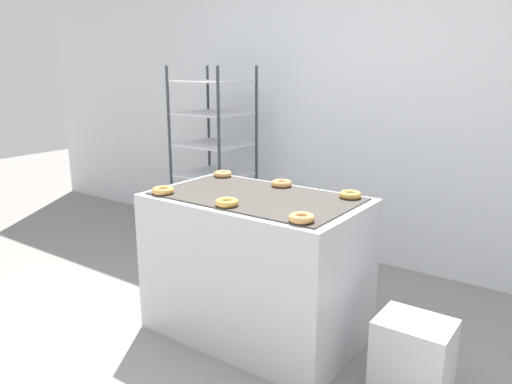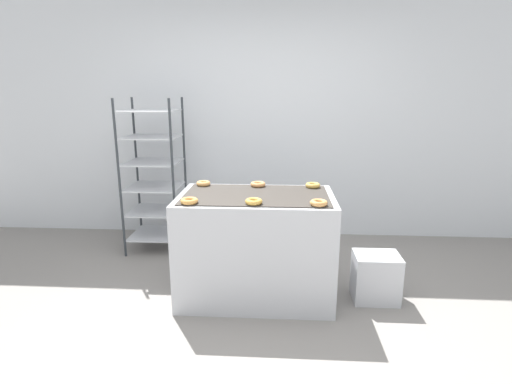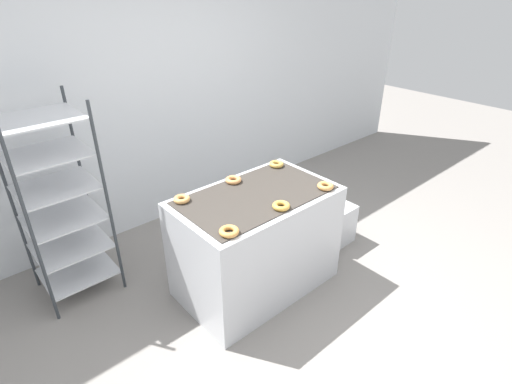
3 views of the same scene
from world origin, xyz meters
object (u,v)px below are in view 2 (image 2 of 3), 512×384
(glaze_bin, at_px, (376,277))
(donut_near_right, at_px, (319,203))
(donut_far_center, at_px, (257,184))
(fryer_machine, at_px, (256,246))
(donut_far_right, at_px, (313,185))
(donut_near_center, at_px, (254,201))
(donut_far_left, at_px, (203,183))
(donut_near_left, at_px, (189,201))
(baking_rack_cart, at_px, (154,175))

(glaze_bin, bearing_deg, donut_near_right, -153.89)
(glaze_bin, bearing_deg, donut_far_center, 162.94)
(fryer_machine, xyz_separation_m, donut_far_right, (0.46, 0.26, 0.45))
(glaze_bin, xyz_separation_m, donut_far_center, (-0.97, 0.30, 0.69))
(fryer_machine, relative_size, donut_far_right, 9.90)
(donut_near_center, xyz_separation_m, donut_far_left, (-0.47, 0.54, 0.00))
(donut_near_left, distance_m, donut_far_right, 1.08)
(glaze_bin, relative_size, donut_near_center, 3.09)
(donut_near_center, distance_m, donut_far_left, 0.72)
(donut_near_left, distance_m, donut_near_right, 0.93)
(donut_far_left, height_order, donut_far_center, same)
(fryer_machine, bearing_deg, baking_rack_cart, 139.74)
(fryer_machine, bearing_deg, donut_far_left, 149.63)
(glaze_bin, height_order, donut_near_center, donut_near_center)
(fryer_machine, height_order, donut_near_left, donut_near_left)
(donut_far_left, xyz_separation_m, donut_far_right, (0.93, -0.01, 0.00))
(donut_far_center, distance_m, donut_far_right, 0.47)
(fryer_machine, distance_m, donut_far_left, 0.71)
(fryer_machine, relative_size, donut_near_center, 9.78)
(donut_near_left, bearing_deg, donut_far_center, 49.79)
(donut_near_center, bearing_deg, fryer_machine, 90.47)
(donut_near_center, height_order, donut_near_right, same)
(donut_near_right, bearing_deg, fryer_machine, 149.33)
(donut_near_right, xyz_separation_m, donut_far_right, (-0.00, 0.54, -0.00))
(baking_rack_cart, xyz_separation_m, donut_near_center, (1.12, -1.21, 0.07))
(fryer_machine, height_order, donut_near_center, donut_near_center)
(donut_near_right, relative_size, donut_far_left, 1.05)
(fryer_machine, distance_m, donut_near_left, 0.71)
(donut_far_left, bearing_deg, baking_rack_cart, 133.98)
(donut_near_center, height_order, donut_far_left, same)
(baking_rack_cart, relative_size, donut_far_center, 12.42)
(donut_near_right, bearing_deg, donut_far_center, 130.59)
(donut_near_center, relative_size, donut_far_right, 1.01)
(donut_near_left, xyz_separation_m, donut_far_left, (-0.00, 0.55, 0.00))
(baking_rack_cart, height_order, donut_far_center, baking_rack_cart)
(donut_near_left, relative_size, donut_far_right, 1.04)
(glaze_bin, distance_m, donut_far_left, 1.62)
(baking_rack_cart, bearing_deg, donut_near_left, -62.01)
(baking_rack_cart, xyz_separation_m, donut_far_left, (0.65, -0.67, 0.08))
(fryer_machine, xyz_separation_m, donut_near_right, (0.46, -0.28, 0.45))
(donut_near_right, height_order, donut_far_right, same)
(donut_near_right, bearing_deg, donut_near_left, -179.91)
(fryer_machine, relative_size, donut_far_left, 10.22)
(donut_near_center, bearing_deg, donut_near_left, -178.68)
(baking_rack_cart, height_order, donut_near_left, baking_rack_cart)
(glaze_bin, bearing_deg, donut_near_center, -166.15)
(baking_rack_cart, xyz_separation_m, glaze_bin, (2.09, -0.97, -0.61))
(donut_far_right, bearing_deg, donut_near_left, -149.86)
(donut_near_right, distance_m, donut_far_center, 0.72)
(donut_near_right, bearing_deg, donut_far_left, 149.48)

